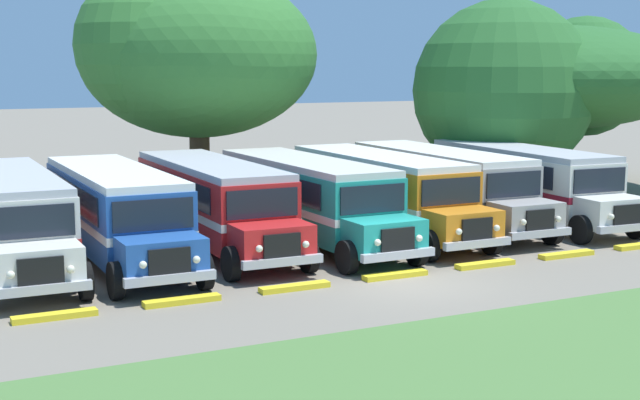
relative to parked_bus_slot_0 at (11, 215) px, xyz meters
The scene contains 18 objects.
ground_plane 11.97m from the parked_bus_slot_0, 36.56° to the right, with size 220.00×220.00×0.00m, color slate.
foreground_grass_strip 17.94m from the parked_bus_slot_0, 57.75° to the right, with size 80.00×9.56×0.01m, color #4C7538.
parked_bus_slot_0 is the anchor object (origin of this frame).
parked_bus_slot_1 3.08m from the parked_bus_slot_0, ahead, with size 2.77×10.85×2.82m.
parked_bus_slot_2 6.47m from the parked_bus_slot_0, ahead, with size 2.81×10.86×2.82m.
parked_bus_slot_3 9.64m from the parked_bus_slot_0, ahead, with size 2.81×10.86×2.82m.
parked_bus_slot_4 12.75m from the parked_bus_slot_0, ahead, with size 2.69×10.84×2.82m.
parked_bus_slot_5 15.67m from the parked_bus_slot_0, ahead, with size 2.86×10.86×2.82m.
parked_bus_slot_6 19.15m from the parked_bus_slot_0, ahead, with size 3.18×10.91×2.82m.
curb_wheelstop_0 6.52m from the parked_bus_slot_0, 89.46° to the right, with size 2.00×0.36×0.15m, color yellow.
curb_wheelstop_1 7.27m from the parked_bus_slot_0, 63.09° to the right, with size 2.00×0.36×0.15m, color yellow.
curb_wheelstop_2 9.12m from the parked_bus_slot_0, 44.84° to the right, with size 2.00×0.36×0.15m, color yellow.
curb_wheelstop_3 11.55m from the parked_bus_slot_0, 33.63° to the right, with size 2.00×0.36×0.15m, color yellow.
curb_wheelstop_4 14.27m from the parked_bus_slot_0, 26.55° to the right, with size 2.00×0.36×0.15m, color yellow.
curb_wheelstop_5 17.14m from the parked_bus_slot_0, 21.80° to the right, with size 2.00×0.36×0.15m, color yellow.
curb_wheelstop_6 20.10m from the parked_bus_slot_0, 18.45° to the right, with size 2.00×0.36×0.15m, color yellow.
broad_shade_tree 14.74m from the parked_bus_slot_0, 48.65° to the left, with size 10.57×11.58×10.14m.
secondary_tree 26.76m from the parked_bus_slot_0, 15.52° to the left, with size 15.02×14.17×8.97m.
Camera 1 is at (-13.11, -20.76, 6.00)m, focal length 50.63 mm.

